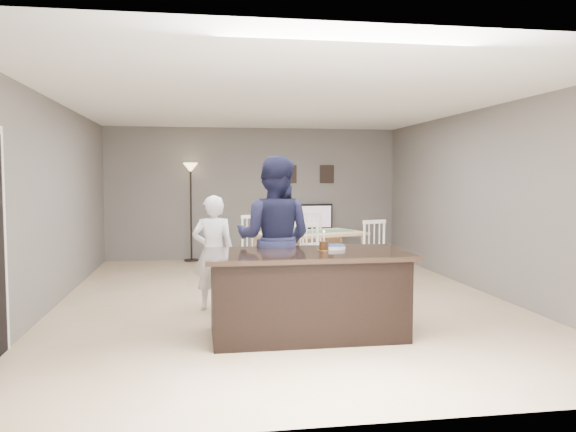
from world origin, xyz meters
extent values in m
plane|color=tan|center=(0.00, 0.00, 0.00)|extent=(8.00, 8.00, 0.00)
plane|color=slate|center=(0.00, 4.00, 1.35)|extent=(6.00, 0.00, 6.00)
plane|color=slate|center=(0.00, -4.00, 1.35)|extent=(6.00, 0.00, 6.00)
plane|color=slate|center=(-3.00, 0.00, 1.35)|extent=(0.00, 8.00, 8.00)
plane|color=slate|center=(3.00, 0.00, 1.35)|extent=(0.00, 8.00, 8.00)
plane|color=white|center=(0.00, 0.00, 2.70)|extent=(8.00, 8.00, 0.00)
cube|color=black|center=(0.00, -1.80, 0.42)|extent=(2.00, 1.00, 0.85)
cube|color=black|center=(0.00, -1.80, 0.88)|extent=(2.15, 1.10, 0.05)
cube|color=brown|center=(1.20, 3.77, 0.30)|extent=(1.20, 0.40, 0.60)
imported|color=black|center=(1.20, 3.84, 0.86)|extent=(0.91, 0.12, 0.53)
plane|color=orange|center=(1.20, 3.76, 0.87)|extent=(0.78, 0.00, 0.78)
cube|color=black|center=(0.75, 3.98, 1.75)|extent=(0.30, 0.02, 0.38)
cube|color=black|center=(1.55, 3.98, 1.75)|extent=(0.30, 0.02, 0.38)
imported|color=silver|center=(-0.95, -0.45, 0.73)|extent=(0.54, 0.36, 1.46)
imported|color=#181A35|center=(-0.26, -1.11, 0.97)|extent=(1.15, 1.03, 1.93)
cylinder|color=gold|center=(0.21, -1.70, 0.90)|extent=(0.14, 0.14, 0.00)
cylinder|color=#391F0F|center=(0.21, -1.70, 0.95)|extent=(0.10, 0.10, 0.09)
cylinder|color=white|center=(0.21, -1.70, 1.05)|extent=(0.02, 0.02, 0.10)
sphere|color=#FFBF4C|center=(0.21, -1.70, 1.10)|extent=(0.02, 0.02, 0.02)
cylinder|color=white|center=(0.33, -1.61, 0.91)|extent=(0.27, 0.27, 0.01)
cylinder|color=white|center=(0.33, -1.61, 0.92)|extent=(0.27, 0.27, 0.01)
cylinder|color=white|center=(0.33, -1.61, 0.93)|extent=(0.27, 0.27, 0.01)
cylinder|color=#324E99|center=(0.33, -1.61, 0.94)|extent=(0.28, 0.28, 0.00)
cube|color=tan|center=(0.63, 1.21, 0.78)|extent=(1.93, 1.46, 0.04)
cylinder|color=tan|center=(0.02, 0.59, 0.38)|extent=(0.06, 0.06, 0.76)
cylinder|color=tan|center=(1.23, 1.83, 0.38)|extent=(0.06, 0.06, 0.76)
cube|color=#3E7059|center=(0.63, 1.21, 0.81)|extent=(1.54, 0.83, 0.01)
cube|color=white|center=(0.31, 0.31, 0.48)|extent=(0.56, 0.55, 0.04)
cylinder|color=white|center=(0.19, 0.09, 0.23)|extent=(0.03, 0.03, 0.46)
cylinder|color=white|center=(0.43, 0.53, 0.23)|extent=(0.03, 0.03, 0.46)
cube|color=white|center=(0.37, 0.13, 1.02)|extent=(0.40, 0.16, 0.05)
cube|color=white|center=(1.43, 0.69, 0.48)|extent=(0.56, 0.55, 0.04)
cylinder|color=white|center=(1.31, 0.47, 0.23)|extent=(0.03, 0.03, 0.46)
cylinder|color=white|center=(1.54, 0.91, 0.23)|extent=(0.03, 0.03, 0.46)
cube|color=white|center=(1.49, 0.51, 1.02)|extent=(0.40, 0.16, 0.05)
cube|color=white|center=(-0.17, 1.74, 0.48)|extent=(0.56, 0.55, 0.04)
cylinder|color=white|center=(-0.05, 1.96, 0.23)|extent=(0.03, 0.03, 0.46)
cylinder|color=white|center=(-0.29, 1.51, 0.23)|extent=(0.03, 0.03, 0.46)
cube|color=white|center=(-0.23, 1.92, 1.02)|extent=(0.40, 0.16, 0.05)
cube|color=white|center=(0.95, 2.11, 0.48)|extent=(0.56, 0.55, 0.04)
cylinder|color=white|center=(1.07, 2.33, 0.23)|extent=(0.03, 0.03, 0.46)
cylinder|color=white|center=(0.83, 1.89, 0.23)|extent=(0.03, 0.03, 0.46)
cube|color=white|center=(0.89, 2.29, 1.02)|extent=(0.40, 0.16, 0.05)
cylinder|color=black|center=(-1.28, 3.79, 0.02)|extent=(0.30, 0.30, 0.03)
cylinder|color=black|center=(-1.28, 3.79, 0.93)|extent=(0.04, 0.04, 1.81)
cone|color=#EEC783|center=(-1.28, 3.79, 1.88)|extent=(0.30, 0.30, 0.19)
camera|label=1|loc=(-1.12, -7.61, 1.69)|focal=35.00mm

